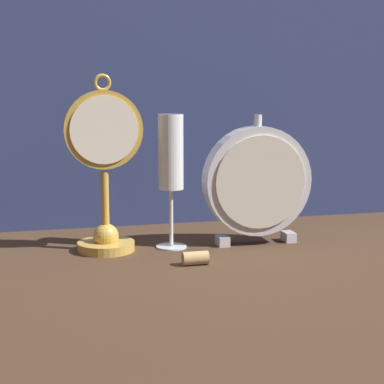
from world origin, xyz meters
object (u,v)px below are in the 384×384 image
at_px(champagne_flute, 171,161).
at_px(pocket_watch_on_stand, 105,176).
at_px(mantel_clock_silver, 257,181).
at_px(wine_cork, 195,257).

bearing_deg(champagne_flute, pocket_watch_on_stand, 177.16).
bearing_deg(pocket_watch_on_stand, mantel_clock_silver, -3.42).
relative_size(pocket_watch_on_stand, mantel_clock_silver, 1.30).
xyz_separation_m(champagne_flute, wine_cork, (0.01, -0.12, -0.15)).
height_order(champagne_flute, wine_cork, champagne_flute).
distance_m(pocket_watch_on_stand, wine_cork, 0.22).
bearing_deg(wine_cork, mantel_clock_silver, 36.23).
bearing_deg(mantel_clock_silver, wine_cork, -143.77).
distance_m(mantel_clock_silver, champagne_flute, 0.16).
height_order(pocket_watch_on_stand, wine_cork, pocket_watch_on_stand).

